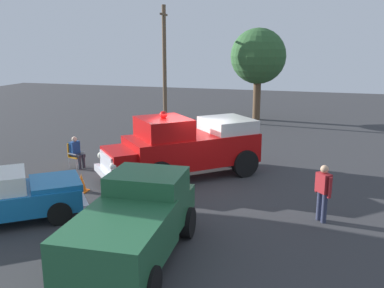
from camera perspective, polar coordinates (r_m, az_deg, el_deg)
ground_plane at (r=16.33m, az=-0.26°, el=-4.54°), size 60.00×60.00×0.00m
vintage_fire_truck at (r=16.26m, az=-0.74°, el=-0.24°), size 5.85×5.62×2.59m
classic_hot_rod at (r=13.47m, az=-23.55°, el=-6.37°), size 4.57×4.15×1.46m
parked_pickup at (r=10.28m, az=-7.46°, el=-10.00°), size 2.23×4.88×1.90m
lawn_chair_near_truck at (r=18.23m, az=-15.25°, el=-1.16°), size 0.62×0.62×1.02m
spectator_seated at (r=18.10m, az=-15.00°, el=-0.90°), size 0.62×0.52×1.29m
spectator_standing at (r=12.83m, az=16.91°, el=-5.75°), size 0.48×0.56×1.68m
oak_tree_left at (r=28.20m, az=8.74°, el=11.32°), size 3.51×3.51×5.83m
utility_pole at (r=28.61m, az=-3.66°, el=10.93°), size 0.32×1.70×7.24m
traffic_cone at (r=15.33m, az=-14.37°, el=-5.00°), size 0.40×0.40×0.64m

